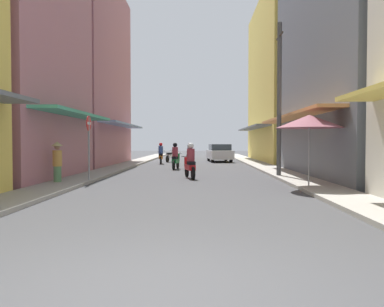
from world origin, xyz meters
TOP-DOWN VIEW (x-y plane):
  - ground_plane at (0.00, 18.19)m, footprint 97.62×97.62m
  - sidewalk_left at (-4.54, 18.19)m, footprint 1.54×52.37m
  - sidewalk_right at (4.54, 18.19)m, footprint 1.54×52.37m
  - building_left_far at (-8.30, 21.70)m, footprint 7.05×10.76m
  - building_right_far at (8.30, 27.23)m, footprint 7.05×13.17m
  - motorbike_white at (-1.93, 26.44)m, footprint 0.75×1.74m
  - motorbike_orange at (-2.45, 23.70)m, footprint 0.55×1.81m
  - motorbike_silver at (-0.51, 31.64)m, footprint 0.73×1.75m
  - motorbike_red at (0.02, 12.48)m, footprint 0.67×1.77m
  - motorbike_green at (-0.97, 18.03)m, footprint 0.55×1.81m
  - parked_car at (2.07, 26.93)m, footprint 2.15×4.25m
  - pedestrian_foreground at (-4.86, 9.83)m, footprint 0.44×0.44m
  - vendor_umbrella at (4.18, 8.80)m, footprint 2.26×2.26m
  - utility_pole at (4.02, 12.89)m, footprint 0.20×1.20m
  - street_sign_no_entry at (-3.92, 10.66)m, footprint 0.07×0.60m

SIDE VIEW (x-z plane):
  - ground_plane at x=0.00m, z-range 0.00..0.00m
  - sidewalk_left at x=-4.54m, z-range 0.00..0.12m
  - sidewalk_right at x=4.54m, z-range 0.00..0.12m
  - motorbike_white at x=-1.93m, z-range 0.02..0.99m
  - motorbike_orange at x=-2.45m, z-range -0.09..1.49m
  - motorbike_silver at x=-0.51m, z-range -0.09..1.49m
  - motorbike_red at x=0.02m, z-range -0.09..1.49m
  - motorbike_green at x=-0.97m, z-range -0.09..1.49m
  - parked_car at x=2.07m, z-range 0.01..1.46m
  - pedestrian_foreground at x=-4.86m, z-range 0.10..1.73m
  - street_sign_no_entry at x=-3.92m, z-range 0.39..3.04m
  - vendor_umbrella at x=4.18m, z-range 1.04..3.58m
  - utility_pole at x=4.02m, z-range 0.08..7.03m
  - building_left_far at x=-8.30m, z-range -0.01..12.64m
  - building_right_far at x=8.30m, z-range -0.01..13.33m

